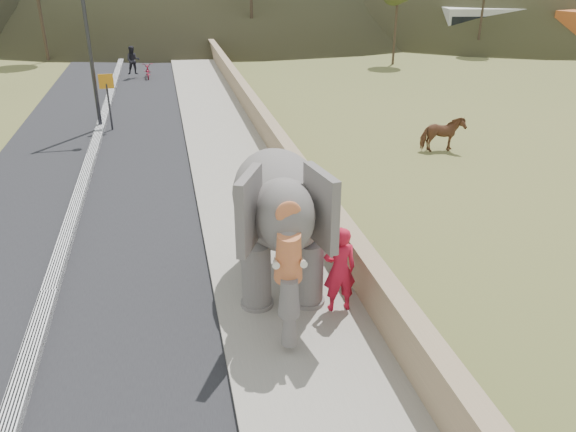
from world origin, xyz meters
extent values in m
plane|color=olive|center=(0.00, 0.00, 0.00)|extent=(160.00, 160.00, 0.00)
cube|color=black|center=(-5.00, 10.00, 0.01)|extent=(7.00, 120.00, 0.03)
cube|color=black|center=(-5.00, 10.00, 0.11)|extent=(0.35, 120.00, 0.22)
cube|color=#9E9687|center=(0.00, 10.00, 0.07)|extent=(3.00, 120.00, 0.15)
cube|color=tan|center=(1.65, 10.00, 0.55)|extent=(0.30, 120.00, 1.10)
cylinder|color=#313237|center=(-5.00, 14.10, 4.00)|extent=(0.16, 0.16, 8.00)
cylinder|color=#2D2D33|center=(-4.50, 13.80, 1.00)|extent=(0.08, 0.08, 2.00)
cube|color=orange|center=(-4.50, 13.80, 2.10)|extent=(0.60, 0.05, 0.60)
imported|color=brown|center=(8.01, 8.06, 0.67)|extent=(1.63, 0.80, 1.35)
imported|color=silver|center=(18.22, 36.92, 0.72)|extent=(4.54, 2.88, 1.44)
cube|color=silver|center=(26.27, 32.84, 1.55)|extent=(11.27, 4.54, 3.10)
imported|color=#B6132A|center=(0.95, -1.54, 1.08)|extent=(0.68, 0.44, 1.86)
imported|color=maroon|center=(-3.05, 25.48, 0.48)|extent=(0.68, 1.84, 0.96)
imported|color=black|center=(-3.87, 25.48, 1.10)|extent=(0.85, 0.67, 1.70)
camera|label=1|loc=(-2.16, -10.84, 6.73)|focal=35.00mm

